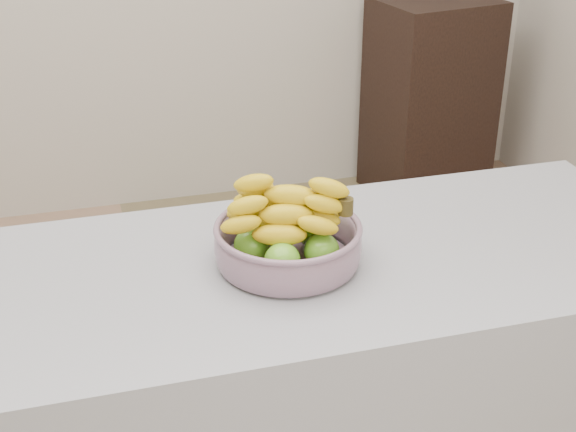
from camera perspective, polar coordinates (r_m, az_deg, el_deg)
cabinet at (r=3.85m, az=10.03°, el=8.20°), size 0.58×0.49×0.92m
fruit_bowl at (r=1.50m, az=-0.01°, el=-1.63°), size 0.28×0.28×0.16m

